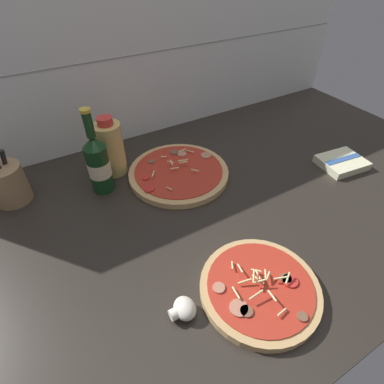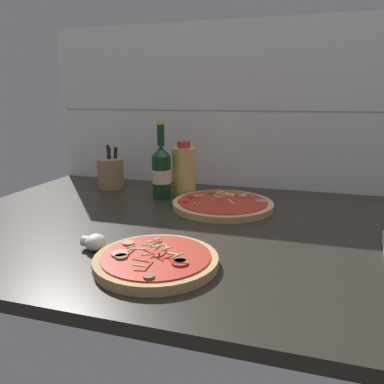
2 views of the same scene
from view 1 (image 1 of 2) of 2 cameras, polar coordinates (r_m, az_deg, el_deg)
counter_slab at (r=84.52cm, az=7.41°, el=-1.95°), size 160.00×90.00×2.50cm
tile_backsplash at (r=105.29cm, az=-7.20°, el=25.08°), size 160.00×1.13×60.00cm
pizza_near at (r=65.45cm, az=12.74°, el=-17.44°), size 24.44×24.44×4.91cm
pizza_far at (r=90.65cm, az=-2.56°, el=3.74°), size 29.96×29.96×4.63cm
beer_bottle at (r=84.86cm, az=-17.43°, el=5.25°), size 6.14×6.14×24.51cm
oil_bottle at (r=91.44cm, az=-15.28°, el=8.08°), size 7.92×7.92×18.04cm
mushroom_left at (r=61.11cm, az=-1.61°, el=-21.38°), size 5.22×4.97×3.48cm
utensil_crock at (r=93.16cm, az=-31.67°, el=1.37°), size 9.43×9.43×15.66cm
dish_towel at (r=105.58cm, az=26.62°, el=5.05°), size 14.66×12.55×2.56cm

